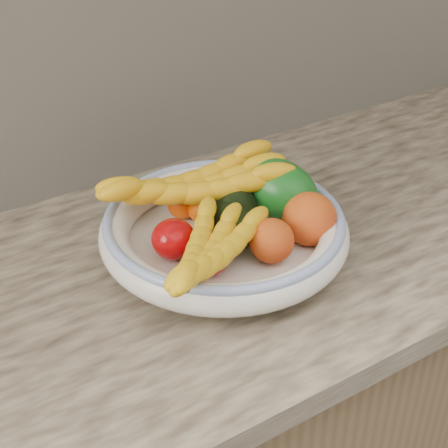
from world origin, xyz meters
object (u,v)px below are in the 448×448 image
at_px(fruit_bowl, 224,230).
at_px(banana_bunch_back, 195,190).
at_px(banana_bunch_front, 209,255).
at_px(green_mango, 277,190).

relative_size(fruit_bowl, banana_bunch_back, 1.17).
bearing_deg(banana_bunch_front, fruit_bowl, 8.98).
relative_size(green_mango, banana_bunch_front, 0.53).
bearing_deg(fruit_bowl, banana_bunch_back, 96.53).
bearing_deg(banana_bunch_front, banana_bunch_back, 27.89).
distance_m(green_mango, banana_bunch_front, 0.22).
distance_m(green_mango, banana_bunch_back, 0.14).
xyz_separation_m(fruit_bowl, banana_bunch_front, (-0.08, -0.08, 0.03)).
xyz_separation_m(fruit_bowl, green_mango, (0.12, 0.02, 0.03)).
relative_size(fruit_bowl, green_mango, 2.72).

